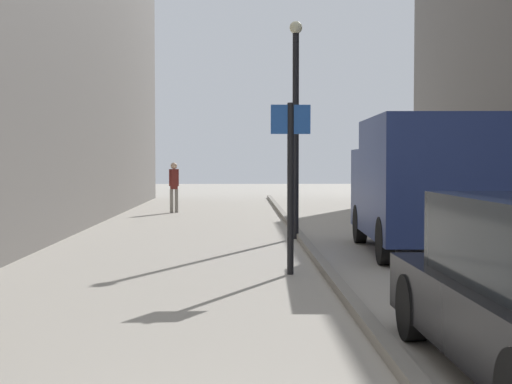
# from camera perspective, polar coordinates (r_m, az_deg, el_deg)

# --- Properties ---
(ground_plane) EXTENTS (80.00, 80.00, 0.00)m
(ground_plane) POSITION_cam_1_polar(r_m,az_deg,el_deg) (14.71, -2.21, -4.36)
(ground_plane) COLOR #A8A093
(kerb_strip) EXTENTS (0.16, 40.00, 0.12)m
(kerb_strip) POSITION_cam_1_polar(r_m,az_deg,el_deg) (14.76, 3.95, -4.11)
(kerb_strip) COLOR gray
(kerb_strip) RESTS_ON ground_plane
(pedestrian_mid_block) EXTENTS (0.32, 0.24, 1.65)m
(pedestrian_mid_block) POSITION_cam_1_polar(r_m,az_deg,el_deg) (25.07, -6.19, 0.62)
(pedestrian_mid_block) COLOR gray
(pedestrian_mid_block) RESTS_ON ground_plane
(delivery_van) EXTENTS (2.18, 4.89, 2.50)m
(delivery_van) POSITION_cam_1_polar(r_m,az_deg,el_deg) (14.39, 12.29, 0.75)
(delivery_van) COLOR navy
(delivery_van) RESTS_ON ground_plane
(street_sign_post) EXTENTS (0.60, 0.10, 2.60)m
(street_sign_post) POSITION_cam_1_polar(r_m,az_deg,el_deg) (11.47, 2.61, 1.46)
(street_sign_post) COLOR black
(street_sign_post) RESTS_ON ground_plane
(lamp_post) EXTENTS (0.28, 0.28, 4.76)m
(lamp_post) POSITION_cam_1_polar(r_m,az_deg,el_deg) (16.69, 3.00, 5.81)
(lamp_post) COLOR black
(lamp_post) RESTS_ON ground_plane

